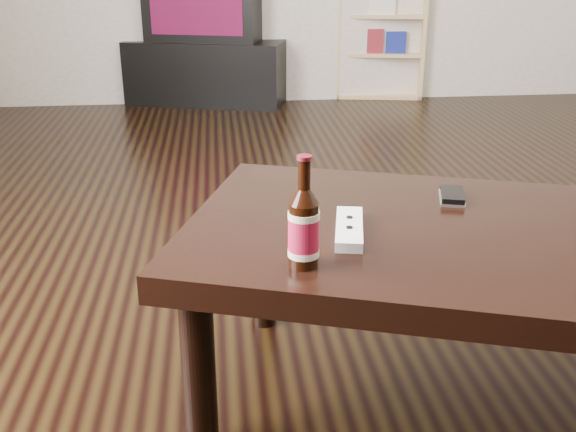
{
  "coord_description": "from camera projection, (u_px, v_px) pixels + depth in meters",
  "views": [
    {
      "loc": [
        -0.87,
        -1.74,
        1.04
      ],
      "look_at": [
        -0.75,
        -0.58,
        0.56
      ],
      "focal_mm": 42.0,
      "sensor_mm": 36.0,
      "label": 1
    }
  ],
  "objects": [
    {
      "name": "beer_bottle",
      "position": [
        304.0,
        228.0,
        1.27
      ],
      "size": [
        0.07,
        0.07,
        0.22
      ],
      "rotation": [
        0.0,
        0.0,
        -0.25
      ],
      "color": "black",
      "rests_on": "coffee_table"
    },
    {
      "name": "phone",
      "position": [
        452.0,
        196.0,
        1.63
      ],
      "size": [
        0.09,
        0.12,
        0.02
      ],
      "rotation": [
        0.0,
        0.0,
        -0.27
      ],
      "color": "silver",
      "rests_on": "coffee_table"
    },
    {
      "name": "coffee_table",
      "position": [
        464.0,
        255.0,
        1.49
      ],
      "size": [
        1.39,
        1.06,
        0.46
      ],
      "rotation": [
        0.0,
        0.0,
        -0.32
      ],
      "color": "black",
      "rests_on": "floor"
    },
    {
      "name": "floor",
      "position": [
        508.0,
        307.0,
        2.08
      ],
      "size": [
        5.0,
        6.0,
        0.01
      ],
      "primitive_type": "cube",
      "color": "black",
      "rests_on": "ground"
    },
    {
      "name": "tv_stand",
      "position": [
        209.0,
        70.0,
        4.72
      ],
      "size": [
        1.17,
        0.81,
        0.43
      ],
      "primitive_type": "cube",
      "rotation": [
        0.0,
        0.0,
        -0.28
      ],
      "color": "black",
      "rests_on": "floor"
    },
    {
      "name": "remote",
      "position": [
        349.0,
        229.0,
        1.44
      ],
      "size": [
        0.1,
        0.21,
        0.03
      ],
      "rotation": [
        0.0,
        0.0,
        -0.2
      ],
      "color": "white",
      "rests_on": "coffee_table"
    },
    {
      "name": "bookshelf",
      "position": [
        380.0,
        11.0,
        4.75
      ],
      "size": [
        0.65,
        0.38,
        1.14
      ],
      "rotation": [
        0.0,
        0.0,
        -0.17
      ],
      "color": "tan",
      "rests_on": "floor"
    }
  ]
}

